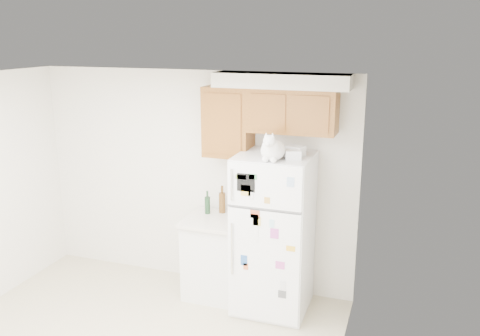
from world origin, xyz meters
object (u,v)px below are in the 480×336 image
at_px(cat, 272,149).
at_px(bottle_green, 207,202).
at_px(storage_box_back, 295,151).
at_px(base_counter, 215,256).
at_px(storage_box_front, 293,155).
at_px(refrigerator, 273,234).
at_px(bottle_amber, 222,199).

bearing_deg(cat, bottle_green, 154.98).
bearing_deg(bottle_green, storage_box_back, -7.50).
height_order(base_counter, storage_box_front, storage_box_front).
distance_m(refrigerator, storage_box_back, 0.92).
height_order(cat, storage_box_front, cat).
relative_size(refrigerator, storage_box_front, 11.33).
height_order(base_counter, bottle_green, bottle_green).
distance_m(base_counter, storage_box_front, 1.58).
distance_m(base_counter, cat, 1.56).
bearing_deg(refrigerator, cat, -80.78).
xyz_separation_m(base_counter, storage_box_back, (0.89, -0.03, 1.29)).
relative_size(refrigerator, bottle_amber, 5.37).
bearing_deg(base_counter, bottle_amber, 84.42).
relative_size(cat, bottle_amber, 1.33).
bearing_deg(storage_box_back, refrigerator, -149.24).
bearing_deg(refrigerator, bottle_amber, 158.79).
height_order(refrigerator, storage_box_back, storage_box_back).
distance_m(base_counter, storage_box_back, 1.57).
xyz_separation_m(cat, bottle_amber, (-0.71, 0.48, -0.73)).
distance_m(base_counter, bottle_amber, 0.64).
relative_size(cat, bottle_green, 1.60).
height_order(storage_box_back, bottle_amber, storage_box_back).
xyz_separation_m(refrigerator, cat, (0.04, -0.22, 0.96)).
distance_m(base_counter, bottle_green, 0.61).
bearing_deg(base_counter, refrigerator, -6.10).
xyz_separation_m(storage_box_front, bottle_amber, (-0.89, 0.37, -0.67)).
height_order(bottle_green, bottle_amber, bottle_amber).
xyz_separation_m(refrigerator, base_counter, (-0.69, 0.07, -0.39)).
xyz_separation_m(storage_box_back, bottle_amber, (-0.87, 0.22, -0.67)).
xyz_separation_m(refrigerator, bottle_green, (-0.82, 0.18, 0.20)).
height_order(base_counter, bottle_amber, bottle_amber).
relative_size(base_counter, cat, 2.18).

